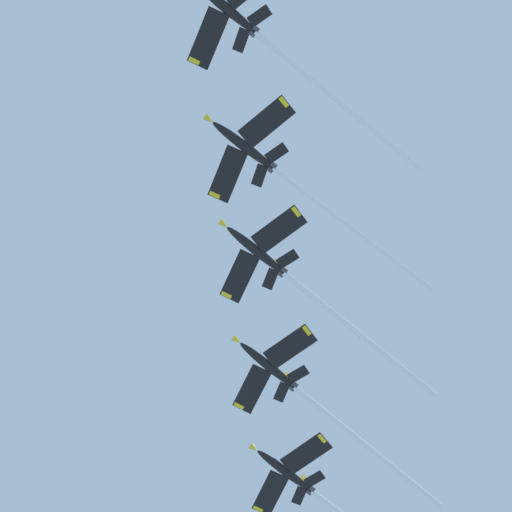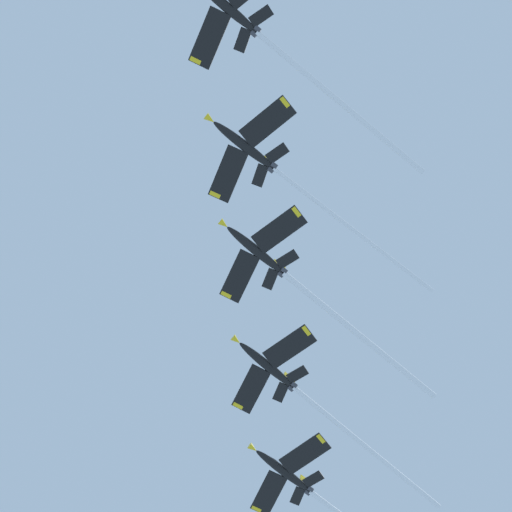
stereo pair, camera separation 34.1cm
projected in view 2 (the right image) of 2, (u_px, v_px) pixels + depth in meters
The scene contains 5 objects.
jet_lead at pixel (269, 42), 130.93m from camera, with size 45.03×19.62×10.47m.
jet_second at pixel (273, 168), 136.18m from camera, with size 44.56×19.74×9.21m.
jet_third at pixel (299, 286), 141.44m from camera, with size 44.42×19.61×10.28m.
jet_fourth at pixel (301, 394), 146.77m from camera, with size 44.52×19.59×10.71m.
jet_fifth at pixel (317, 496), 151.48m from camera, with size 43.59×19.73×9.50m.
Camera 2 is at (3.01, 14.98, 1.72)m, focal length 60.15 mm.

